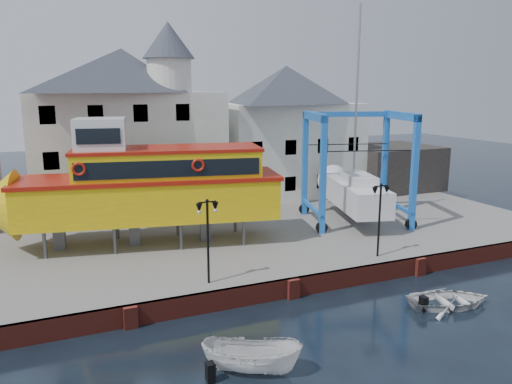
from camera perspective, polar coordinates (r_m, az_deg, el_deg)
name	(u,v)px	position (r m, az deg, el deg)	size (l,w,h in m)	color
ground	(293,298)	(25.66, 4.20, -11.96)	(140.00, 140.00, 0.00)	black
hardstanding	(220,231)	(35.02, -4.10, -4.50)	(44.00, 22.00, 1.00)	slate
quay_wall	(292,288)	(25.54, 4.11, -10.85)	(44.00, 0.47, 1.00)	maroon
building_white_main	(127,127)	(39.75, -14.51, 7.15)	(14.00, 8.30, 14.00)	silver
building_white_right	(286,131)	(44.64, 3.39, 7.02)	(12.00, 8.00, 11.20)	silver
shed_dark	(389,167)	(48.75, 15.00, 2.79)	(8.00, 7.00, 4.00)	black
lamp_post_left	(208,220)	(23.86, -5.56, -3.20)	(1.12, 0.32, 4.20)	black
lamp_post_right	(380,201)	(28.42, 14.02, -1.05)	(1.12, 0.32, 4.20)	black
tour_boat	(133,187)	(30.42, -13.89, 0.61)	(18.00, 7.41, 7.63)	#59595E
travel_lift	(352,185)	(36.53, 10.86, 0.79)	(8.10, 10.12, 14.82)	blue
motorboat_a	(252,372)	(19.67, -0.51, -19.89)	(1.43, 3.79, 1.46)	silver
motorboat_b	(449,306)	(26.45, 21.19, -12.02)	(2.89, 4.05, 0.84)	silver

